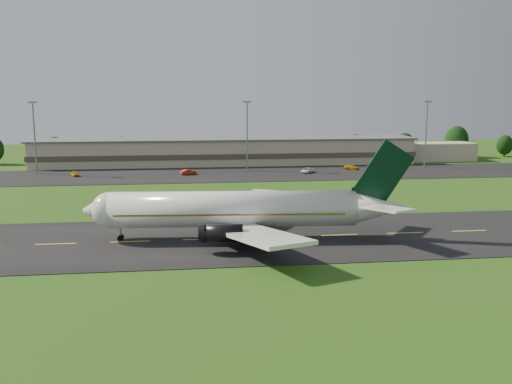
{
  "coord_description": "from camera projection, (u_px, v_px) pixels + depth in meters",
  "views": [
    {
      "loc": [
        -13.49,
        -86.47,
        22.48
      ],
      "look_at": [
        -1.52,
        8.0,
        6.0
      ],
      "focal_mm": 40.0,
      "sensor_mm": 36.0,
      "label": 1
    }
  ],
  "objects": [
    {
      "name": "service_vehicle_b",
      "position": [
        189.0,
        172.0,
        159.04
      ],
      "size": [
        4.67,
        2.75,
        1.46
      ],
      "primitive_type": "imported",
      "rotation": [
        0.0,
        0.0,
        1.86
      ],
      "color": "#AA210B",
      "rests_on": "apron"
    },
    {
      "name": "taxiway",
      "position": [
        272.0,
        237.0,
        90.03
      ],
      "size": [
        220.0,
        30.0,
        0.1
      ],
      "primitive_type": "cube",
      "color": "black",
      "rests_on": "ground"
    },
    {
      "name": "light_mast_west",
      "position": [
        34.0,
        129.0,
        159.25
      ],
      "size": [
        2.4,
        1.2,
        20.35
      ],
      "color": "gray",
      "rests_on": "ground"
    },
    {
      "name": "service_vehicle_c",
      "position": [
        308.0,
        170.0,
        162.79
      ],
      "size": [
        5.09,
        5.41,
        1.42
      ],
      "primitive_type": "imported",
      "rotation": [
        0.0,
        0.0,
        -0.7
      ],
      "color": "silver",
      "rests_on": "apron"
    },
    {
      "name": "light_mast_east",
      "position": [
        426.0,
        126.0,
        173.5
      ],
      "size": [
        2.4,
        1.2,
        20.35
      ],
      "color": "gray",
      "rests_on": "ground"
    },
    {
      "name": "apron",
      "position": [
        233.0,
        174.0,
        160.41
      ],
      "size": [
        260.0,
        30.0,
        0.1
      ],
      "primitive_type": "cube",
      "color": "black",
      "rests_on": "ground"
    },
    {
      "name": "ground",
      "position": [
        272.0,
        238.0,
        90.03
      ],
      "size": [
        360.0,
        360.0,
        0.0
      ],
      "primitive_type": "plane",
      "color": "#294711",
      "rests_on": "ground"
    },
    {
      "name": "terminal",
      "position": [
        246.0,
        151.0,
        184.17
      ],
      "size": [
        145.0,
        16.0,
        8.4
      ],
      "color": "tan",
      "rests_on": "ground"
    },
    {
      "name": "service_vehicle_a",
      "position": [
        75.0,
        174.0,
        156.19
      ],
      "size": [
        3.06,
        4.2,
        1.33
      ],
      "primitive_type": "imported",
      "rotation": [
        0.0,
        0.0,
        0.43
      ],
      "color": "#D7980C",
      "rests_on": "apron"
    },
    {
      "name": "tree_line",
      "position": [
        331.0,
        145.0,
        197.39
      ],
      "size": [
        197.13,
        9.61,
        11.08
      ],
      "color": "black",
      "rests_on": "ground"
    },
    {
      "name": "light_mast_centre",
      "position": [
        247.0,
        127.0,
        166.68
      ],
      "size": [
        2.4,
        1.2,
        20.35
      ],
      "color": "gray",
      "rests_on": "ground"
    },
    {
      "name": "service_vehicle_d",
      "position": [
        352.0,
        167.0,
        170.22
      ],
      "size": [
        4.73,
        4.12,
        1.31
      ],
      "primitive_type": "imported",
      "rotation": [
        0.0,
        0.0,
        0.95
      ],
      "color": "#D7980C",
      "rests_on": "apron"
    },
    {
      "name": "airliner",
      "position": [
        239.0,
        210.0,
        88.52
      ],
      "size": [
        51.29,
        42.05,
        15.57
      ],
      "rotation": [
        0.0,
        0.0,
        -0.08
      ],
      "color": "white",
      "rests_on": "ground"
    }
  ]
}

